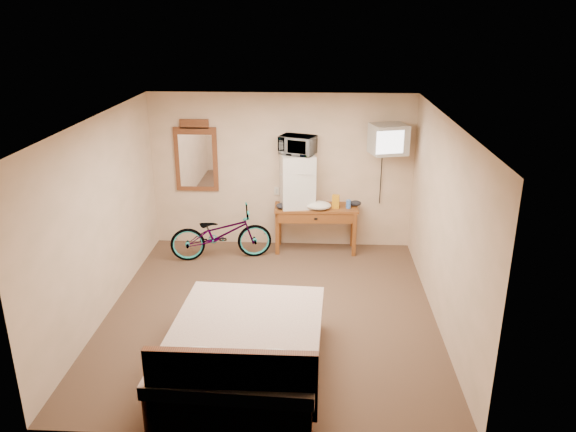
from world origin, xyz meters
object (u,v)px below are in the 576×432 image
object	(u,v)px
desk	(316,215)
blue_cup	(348,204)
crt_television	(388,139)
mini_fridge	(297,180)
microwave	(298,145)
bicycle	(221,234)
wall_mirror	(196,157)
bed	(244,352)

from	to	relation	value
desk	blue_cup	bearing A→B (deg)	-1.77
desk	crt_television	distance (m)	1.63
mini_fridge	blue_cup	distance (m)	0.89
desk	microwave	bearing A→B (deg)	168.28
mini_fridge	bicycle	bearing A→B (deg)	-160.16
wall_mirror	bed	size ratio (longest dim) A/B	0.54
desk	bicycle	bearing A→B (deg)	-166.26
crt_television	wall_mirror	size ratio (longest dim) A/B	0.56
mini_fridge	wall_mirror	size ratio (longest dim) A/B	0.72
desk	bed	bearing A→B (deg)	-102.24
blue_cup	bed	distance (m)	3.62
mini_fridge	bed	xyz separation A→B (m)	(-0.43, -3.43, -0.88)
blue_cup	bicycle	size ratio (longest dim) A/B	0.08
desk	crt_television	xyz separation A→B (m)	(1.07, 0.02, 1.23)
blue_cup	wall_mirror	xyz separation A→B (m)	(-2.44, 0.29, 0.66)
crt_television	desk	bearing A→B (deg)	-178.94
wall_mirror	bicycle	xyz separation A→B (m)	(0.46, -0.63, -1.06)
crt_television	wall_mirror	xyz separation A→B (m)	(-3.01, 0.25, -0.38)
blue_cup	bed	xyz separation A→B (m)	(-1.24, -3.36, -0.52)
crt_television	microwave	bearing A→B (deg)	178.22
microwave	crt_television	distance (m)	1.38
wall_mirror	crt_television	bearing A→B (deg)	-4.79
blue_cup	mini_fridge	bearing A→B (deg)	174.49
blue_cup	bed	world-z (taller)	bed
bicycle	wall_mirror	bearing A→B (deg)	24.46
desk	wall_mirror	distance (m)	2.13
desk	crt_television	world-z (taller)	crt_television
desk	bicycle	distance (m)	1.53
microwave	crt_television	bearing A→B (deg)	18.96
bed	bicycle	bearing A→B (deg)	103.82
microwave	mini_fridge	bearing A→B (deg)	-102.99
mini_fridge	bicycle	distance (m)	1.46
bed	desk	bearing A→B (deg)	77.76
bicycle	blue_cup	bearing A→B (deg)	-91.97
bicycle	bed	bearing A→B (deg)	-178.02
blue_cup	wall_mirror	size ratio (longest dim) A/B	0.11
microwave	wall_mirror	xyz separation A→B (m)	(-1.63, 0.21, -0.26)
blue_cup	crt_television	size ratio (longest dim) A/B	0.20
mini_fridge	wall_mirror	xyz separation A→B (m)	(-1.63, 0.21, 0.31)
mini_fridge	crt_television	xyz separation A→B (m)	(1.37, -0.04, 0.68)
microwave	bed	xyz separation A→B (m)	(-0.43, -3.43, -1.44)
wall_mirror	bicycle	bearing A→B (deg)	-53.71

